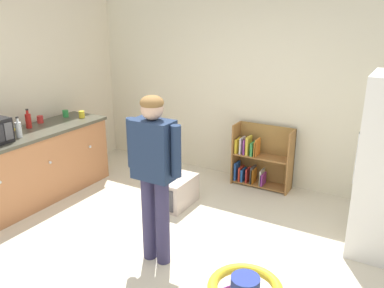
{
  "coord_description": "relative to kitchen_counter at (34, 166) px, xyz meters",
  "views": [
    {
      "loc": [
        1.87,
        -2.73,
        2.31
      ],
      "look_at": [
        -0.04,
        0.57,
        1.03
      ],
      "focal_mm": 37.19,
      "sensor_mm": 36.0,
      "label": 1
    }
  ],
  "objects": [
    {
      "name": "standing_person",
      "position": [
        2.1,
        -0.32,
        0.53
      ],
      "size": [
        0.57,
        0.22,
        1.63
      ],
      "color": "#363257",
      "rests_on": "ground"
    },
    {
      "name": "pet_carrier",
      "position": [
        1.61,
        0.75,
        -0.27
      ],
      "size": [
        0.42,
        0.55,
        0.36
      ],
      "color": "beige",
      "rests_on": "ground"
    },
    {
      "name": "banana_bunch",
      "position": [
        -0.16,
        -0.12,
        0.48
      ],
      "size": [
        0.12,
        0.16,
        0.04
      ],
      "color": "yellow",
      "rests_on": "kitchen_counter"
    },
    {
      "name": "yellow_cup",
      "position": [
        0.07,
        0.82,
        0.5
      ],
      "size": [
        0.08,
        0.08,
        0.09
      ],
      "primitive_type": "cylinder",
      "color": "yellow",
      "rests_on": "kitchen_counter"
    },
    {
      "name": "back_wall",
      "position": [
        2.2,
        2.03,
        0.9
      ],
      "size": [
        5.2,
        0.06,
        2.7
      ],
      "primitive_type": "cube",
      "color": "beige",
      "rests_on": "ground"
    },
    {
      "name": "green_cup",
      "position": [
        -0.16,
        0.74,
        0.5
      ],
      "size": [
        0.08,
        0.08,
        0.09
      ],
      "primitive_type": "cylinder",
      "color": "green",
      "rests_on": "kitchen_counter"
    },
    {
      "name": "ketchup_bottle",
      "position": [
        -0.14,
        0.12,
        0.55
      ],
      "size": [
        0.07,
        0.07,
        0.25
      ],
      "color": "red",
      "rests_on": "kitchen_counter"
    },
    {
      "name": "left_side_wall",
      "position": [
        -0.43,
        0.51,
        0.9
      ],
      "size": [
        0.06,
        2.99,
        2.7
      ],
      "primitive_type": "cube",
      "color": "beige",
      "rests_on": "ground"
    },
    {
      "name": "red_cup",
      "position": [
        -0.22,
        0.35,
        0.5
      ],
      "size": [
        0.08,
        0.08,
        0.09
      ],
      "primitive_type": "cylinder",
      "color": "red",
      "rests_on": "kitchen_counter"
    },
    {
      "name": "clear_bottle",
      "position": [
        0.08,
        -0.2,
        0.55
      ],
      "size": [
        0.07,
        0.07,
        0.25
      ],
      "color": "silver",
      "rests_on": "kitchen_counter"
    },
    {
      "name": "ground_plane",
      "position": [
        2.2,
        -0.3,
        -0.45
      ],
      "size": [
        12.0,
        12.0,
        0.0
      ],
      "primitive_type": "plane",
      "color": "beige",
      "rests_on": "ground"
    },
    {
      "name": "kitchen_counter",
      "position": [
        0.0,
        0.0,
        0.0
      ],
      "size": [
        0.65,
        2.09,
        0.9
      ],
      "color": "#B57448",
      "rests_on": "ground"
    },
    {
      "name": "bookshelf",
      "position": [
        2.31,
        1.84,
        -0.08
      ],
      "size": [
        0.8,
        0.28,
        0.85
      ],
      "color": "#9E6C38",
      "rests_on": "ground"
    }
  ]
}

